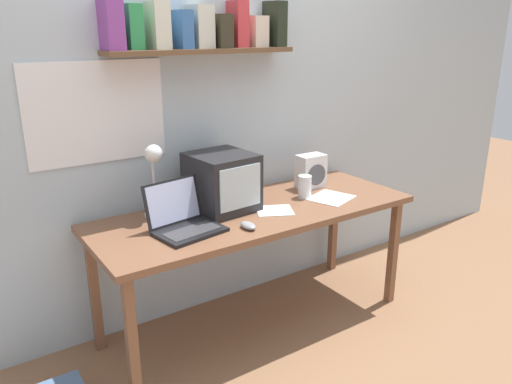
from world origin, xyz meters
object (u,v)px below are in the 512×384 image
Objects in this scene: computer_mouse at (248,226)px; printed_handout at (331,198)px; crt_monitor at (222,182)px; space_heater at (311,171)px; loose_paper_near_monitor at (275,211)px; juice_glass at (305,188)px; corner_desk at (256,219)px; laptop at (183,218)px; desk_lamp at (154,169)px.

computer_mouse is 0.66m from printed_handout.
crt_monitor is 1.74× the size of space_heater.
juice_glass is at bearing 17.14° from loose_paper_near_monitor.
space_heater is 0.83× the size of loose_paper_near_monitor.
corner_desk is 0.28m from crt_monitor.
laptop reaches higher than juice_glass.
juice_glass is at bearing -5.69° from laptop.
loose_paper_near_monitor is (-0.40, 0.01, 0.00)m from printed_handout.
loose_paper_near_monitor is (0.25, 0.13, -0.01)m from computer_mouse.
juice_glass reaches higher than computer_mouse.
printed_handout is (0.65, 0.12, -0.01)m from computer_mouse.
corner_desk is 0.47m from laptop.
computer_mouse reaches higher than corner_desk.
corner_desk is 0.37m from juice_glass.
space_heater is (0.16, 0.13, 0.04)m from juice_glass.
loose_paper_near_monitor is at bearing -162.86° from juice_glass.
computer_mouse is 0.42× the size of loose_paper_near_monitor.
printed_handout is at bearing -98.36° from space_heater.
loose_paper_near_monitor is (0.22, -0.19, -0.15)m from crt_monitor.
crt_monitor is at bearing 139.15° from loose_paper_near_monitor.
corner_desk is 0.12m from loose_paper_near_monitor.
corner_desk is 5.01× the size of crt_monitor.
juice_glass is (0.49, -0.10, -0.10)m from crt_monitor.
crt_monitor reaches higher than printed_handout.
crt_monitor is 0.65m from space_heater.
space_heater is at bearing 1.31° from laptop.
computer_mouse is (-0.69, -0.34, -0.09)m from space_heater.
crt_monitor reaches higher than space_heater.
corner_desk is at bearing 47.84° from computer_mouse.
juice_glass is (0.35, 0.01, 0.12)m from corner_desk.
crt_monitor is at bearing 161.97° from printed_handout.
space_heater is at bearing -2.57° from crt_monitor.
loose_paper_near_monitor is at bearing 26.75° from computer_mouse.
laptop is 3.35× the size of computer_mouse.
laptop is at bearing -168.71° from space_heater.
desk_lamp reaches higher than printed_handout.
space_heater is (0.50, 0.14, 0.16)m from corner_desk.
desk_lamp is 0.55m from computer_mouse.
crt_monitor reaches higher than juice_glass.
juice_glass reaches higher than printed_handout.
laptop is (-0.31, -0.15, -0.09)m from crt_monitor.
desk_lamp reaches higher than space_heater.
crt_monitor is 1.02× the size of laptop.
desk_lamp reaches higher than crt_monitor.
corner_desk is at bearing -42.42° from crt_monitor.
laptop is 1.21× the size of printed_handout.
computer_mouse reaches higher than loose_paper_near_monitor.
printed_handout is at bearing -39.46° from juice_glass.
space_heater is (0.65, 0.03, -0.05)m from crt_monitor.
computer_mouse is at bearing -158.10° from juice_glass.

